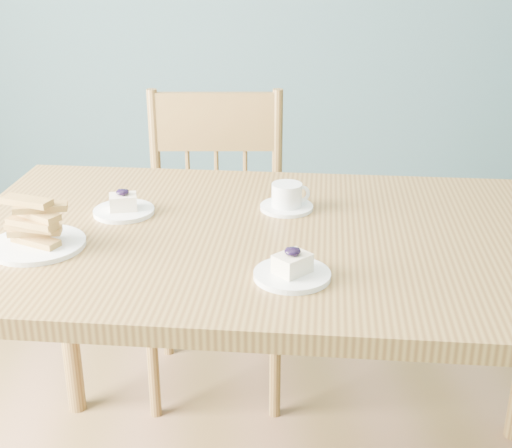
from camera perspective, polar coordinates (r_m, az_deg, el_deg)
name	(u,v)px	position (r m, az deg, el deg)	size (l,w,h in m)	color
room	(497,12)	(1.52, 18.69, 15.79)	(5.01, 5.01, 2.71)	#8B6141
dining_table	(286,265)	(1.71, 2.45, -3.31)	(1.70, 1.16, 0.84)	olive
dining_chair	(216,245)	(2.40, -3.24, -1.66)	(0.50, 0.48, 1.01)	olive
cheesecake_plate_near	(292,270)	(1.46, 2.91, -3.70)	(0.16, 0.16, 0.07)	white
cheesecake_plate_far	(124,207)	(1.81, -10.55, 1.33)	(0.15, 0.15, 0.06)	white
coffee_cup	(287,198)	(1.81, 2.51, 2.06)	(0.13, 0.13, 0.07)	white
biscotti_plate	(36,231)	(1.66, -17.19, -0.57)	(0.21, 0.21, 0.11)	white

